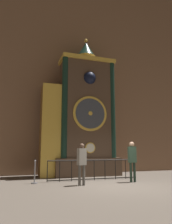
{
  "coord_description": "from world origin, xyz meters",
  "views": [
    {
      "loc": [
        -4.12,
        -8.07,
        1.42
      ],
      "look_at": [
        -0.21,
        3.95,
        3.6
      ],
      "focal_mm": 35.0,
      "sensor_mm": 36.0,
      "label": 1
    }
  ],
  "objects": [
    {
      "name": "stanchion_post",
      "position": [
        -3.23,
        1.77,
        0.32
      ],
      "size": [
        0.28,
        0.28,
        0.98
      ],
      "color": "gray",
      "rests_on": "ground_plane"
    },
    {
      "name": "visitor_far",
      "position": [
        0.97,
        0.83,
        1.08
      ],
      "size": [
        0.37,
        0.27,
        1.77
      ],
      "rotation": [
        0.0,
        0.0,
        -0.16
      ],
      "color": "#213427",
      "rests_on": "ground_plane"
    },
    {
      "name": "ground_plane",
      "position": [
        0.0,
        0.0,
        0.0
      ],
      "size": [
        28.0,
        28.0,
        0.0
      ],
      "primitive_type": "plane",
      "color": "brown"
    },
    {
      "name": "cathedral_back_wall",
      "position": [
        -0.09,
        5.22,
        7.01
      ],
      "size": [
        24.0,
        0.32,
        14.03
      ],
      "color": "#846047",
      "rests_on": "ground_plane"
    },
    {
      "name": "clock_tower",
      "position": [
        -0.53,
        3.91,
        3.39
      ],
      "size": [
        4.46,
        1.81,
        8.23
      ],
      "color": "brown",
      "rests_on": "ground_plane"
    },
    {
      "name": "visitor_near",
      "position": [
        -1.46,
        0.66,
        1.01
      ],
      "size": [
        0.38,
        0.29,
        1.67
      ],
      "rotation": [
        0.0,
        0.0,
        0.22
      ],
      "color": "#58554F",
      "rests_on": "ground_plane"
    },
    {
      "name": "railing_fence",
      "position": [
        -0.45,
        1.96,
        0.53
      ],
      "size": [
        4.47,
        0.05,
        0.95
      ],
      "color": "black",
      "rests_on": "ground_plane"
    }
  ]
}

